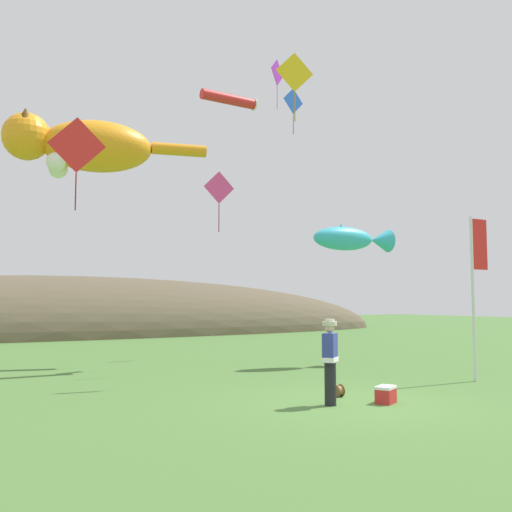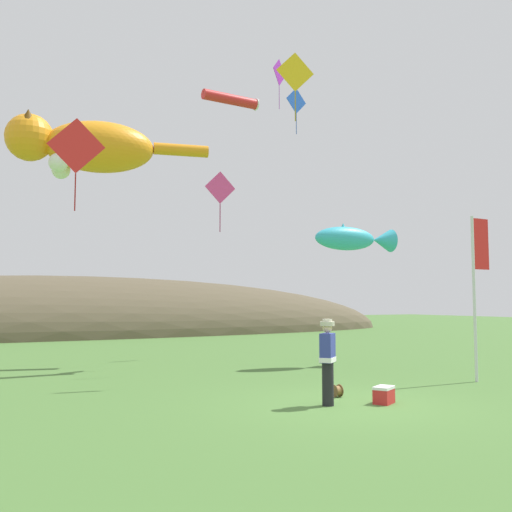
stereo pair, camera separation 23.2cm
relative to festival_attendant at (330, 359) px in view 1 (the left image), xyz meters
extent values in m
plane|color=#477033|center=(0.44, -0.15, -0.95)|extent=(120.00, 120.00, 0.00)
ellipsoid|color=brown|center=(0.44, 28.25, -0.95)|extent=(48.84, 12.15, 7.54)
cylinder|color=black|center=(0.00, 0.00, -0.51)|extent=(0.24, 0.24, 0.88)
cube|color=navy|center=(0.00, 0.00, 0.23)|extent=(0.46, 0.44, 0.60)
cube|color=white|center=(0.00, 0.00, -0.01)|extent=(0.49, 0.47, 0.10)
sphere|color=beige|center=(0.00, 0.00, 0.64)|extent=(0.20, 0.20, 0.20)
cylinder|color=#B2AD99|center=(0.00, 0.00, 0.73)|extent=(0.30, 0.30, 0.09)
cylinder|color=#B2AD99|center=(0.00, 0.00, 0.79)|extent=(0.20, 0.20, 0.07)
cylinder|color=olive|center=(0.80, 0.77, -0.81)|extent=(0.15, 0.21, 0.21)
cylinder|color=brown|center=(0.73, 0.77, -0.81)|extent=(0.02, 0.28, 0.28)
cylinder|color=brown|center=(0.88, 0.77, -0.81)|extent=(0.02, 0.28, 0.28)
cube|color=red|center=(1.17, -0.37, -0.80)|extent=(0.57, 0.51, 0.30)
cube|color=white|center=(1.17, -0.37, -0.62)|extent=(0.59, 0.52, 0.06)
cylinder|color=silver|center=(5.55, 0.91, 1.28)|extent=(0.08, 0.08, 4.46)
cube|color=red|center=(5.87, 0.91, 2.76)|extent=(0.60, 0.03, 1.40)
ellipsoid|color=orange|center=(-2.36, 10.18, 6.60)|extent=(4.14, 2.85, 1.79)
ellipsoid|color=white|center=(-2.53, 10.23, 6.28)|extent=(2.64, 1.66, 0.99)
sphere|color=orange|center=(-4.61, 10.76, 6.78)|extent=(1.61, 1.61, 1.61)
cone|color=#55330A|center=(-4.72, 10.33, 7.37)|extent=(0.70, 0.70, 0.54)
cone|color=#55330A|center=(-4.50, 11.19, 7.37)|extent=(0.70, 0.70, 0.54)
sphere|color=white|center=(-3.77, 9.99, 5.84)|extent=(0.65, 0.65, 0.65)
sphere|color=white|center=(-3.50, 11.04, 5.84)|extent=(0.65, 0.65, 0.65)
cylinder|color=orange|center=(0.42, 9.47, 6.69)|extent=(2.02, 0.91, 0.43)
ellipsoid|color=#33B2CC|center=(5.00, 5.79, 3.33)|extent=(2.37, 1.10, 0.81)
cone|color=#33B2CC|center=(6.51, 5.62, 3.33)|extent=(0.82, 0.88, 0.81)
cone|color=#33B2CC|center=(4.93, 5.79, 3.68)|extent=(0.42, 0.42, 0.38)
sphere|color=black|center=(4.29, 6.14, 3.40)|extent=(0.19, 0.19, 0.19)
cylinder|color=red|center=(1.53, 7.67, 8.22)|extent=(2.09, 0.42, 0.36)
torus|color=white|center=(2.56, 7.70, 8.22)|extent=(0.07, 0.44, 0.44)
cube|color=yellow|center=(1.92, 4.12, 8.00)|extent=(1.17, 0.27, 1.20)
cylinder|color=black|center=(1.92, 4.13, 8.00)|extent=(0.79, 0.19, 0.02)
cube|color=#A98511|center=(1.92, 4.12, 6.95)|extent=(0.03, 0.01, 0.90)
cube|color=purple|center=(3.70, 7.96, 9.73)|extent=(0.86, 0.58, 1.02)
cylinder|color=black|center=(3.70, 7.97, 9.73)|extent=(0.58, 0.39, 0.02)
cube|color=#6B1A7C|center=(3.70, 7.96, 8.77)|extent=(0.03, 0.02, 0.90)
cube|color=#E53F8C|center=(0.56, 6.42, 4.78)|extent=(1.04, 0.08, 1.04)
cylinder|color=black|center=(0.56, 6.43, 4.78)|extent=(0.70, 0.06, 0.02)
cube|color=#A02C62|center=(0.56, 6.42, 3.81)|extent=(0.03, 0.01, 0.90)
cube|color=blue|center=(6.02, 10.37, 9.80)|extent=(1.12, 0.21, 1.14)
cylinder|color=black|center=(6.02, 10.38, 9.80)|extent=(0.75, 0.14, 0.02)
cube|color=#1A3E97|center=(6.02, 10.37, 8.78)|extent=(0.03, 0.01, 0.90)
cube|color=red|center=(-4.37, 4.03, 4.90)|extent=(1.32, 0.28, 1.34)
cylinder|color=black|center=(-4.37, 4.05, 4.90)|extent=(0.89, 0.19, 0.02)
cube|color=maroon|center=(-4.37, 4.03, 3.77)|extent=(0.03, 0.01, 0.90)
camera|label=1|loc=(-7.28, -9.60, 1.19)|focal=40.00mm
camera|label=2|loc=(-7.08, -9.71, 1.19)|focal=40.00mm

